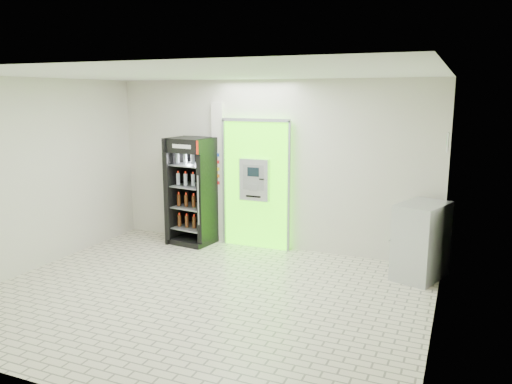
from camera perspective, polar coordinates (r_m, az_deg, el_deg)
The scene contains 7 objects.
ground at distance 7.10m, azimuth -6.12°, elevation -11.69°, with size 6.00×6.00×0.00m, color beige.
room_shell at distance 6.61m, azimuth -6.45°, elevation 3.18°, with size 6.00×6.00×6.00m.
atm_assembly at distance 8.95m, azimuth 0.07°, elevation 1.00°, with size 1.30×0.24×2.33m.
pillar at distance 9.28m, azimuth -4.29°, elevation 2.15°, with size 0.22×0.11×2.60m.
beverage_cooler at distance 9.29m, azimuth -7.23°, elevation -0.12°, with size 0.83×0.77×1.97m.
steel_cabinet at distance 7.93m, azimuth 18.35°, elevation -5.32°, with size 0.85×1.01×1.16m.
exit_sign at distance 7.14m, azimuth 21.07°, elevation 5.36°, with size 0.02×0.22×0.26m.
Camera 1 is at (3.21, -5.71, 2.76)m, focal length 35.00 mm.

